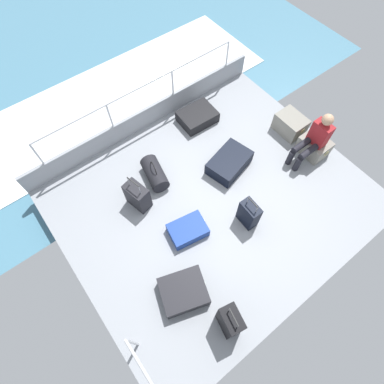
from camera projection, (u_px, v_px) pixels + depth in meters
name	position (u px, v px, depth m)	size (l,w,h in m)	color
ground_plane	(214.00, 200.00, 5.57)	(4.40, 5.20, 0.06)	gray
gunwale_port	(146.00, 117.00, 6.17)	(0.06, 5.20, 0.45)	gray
railing_port	(142.00, 96.00, 5.68)	(0.04, 4.20, 1.02)	silver
stair_rail_starboard	(150.00, 375.00, 3.67)	(0.94, 0.04, 0.97)	silver
sea_wake	(115.00, 97.00, 7.21)	(12.00, 12.00, 0.01)	teal
cargo_crate_0	(290.00, 124.00, 6.13)	(0.61, 0.43, 0.38)	gray
cargo_crate_1	(314.00, 146.00, 5.89)	(0.57, 0.43, 0.34)	gray
passenger_seated	(314.00, 139.00, 5.52)	(0.34, 0.66, 1.04)	maroon
suitcase_0	(249.00, 214.00, 5.10)	(0.35, 0.22, 0.70)	black
suitcase_1	(188.00, 230.00, 5.15)	(0.54, 0.68, 0.20)	navy
suitcase_2	(229.00, 163.00, 5.75)	(0.72, 0.92, 0.28)	black
suitcase_3	(183.00, 292.00, 4.64)	(0.76, 0.82, 0.25)	black
suitcase_4	(138.00, 196.00, 5.27)	(0.46, 0.33, 0.75)	black
suitcase_5	(230.00, 321.00, 4.25)	(0.40, 0.30, 0.80)	black
suitcase_6	(197.00, 117.00, 6.32)	(0.59, 0.75, 0.23)	black
duffel_bag	(155.00, 173.00, 5.61)	(0.70, 0.44, 0.47)	black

